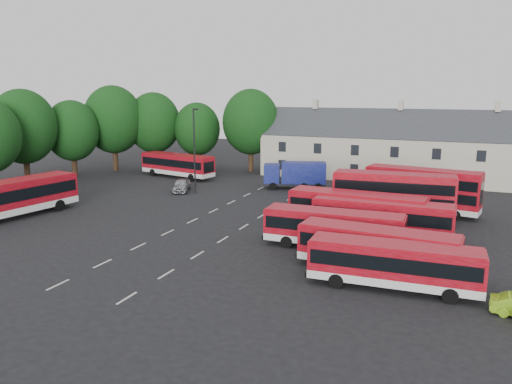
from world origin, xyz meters
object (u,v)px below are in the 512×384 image
(bus_row_a, at_px, (394,262))
(bus_west, at_px, (12,196))
(box_truck, at_px, (296,174))
(silver_car, at_px, (181,185))
(bus_dd_south, at_px, (393,194))
(lamppost, at_px, (195,149))

(bus_row_a, xyz_separation_m, bus_west, (-33.89, 3.51, 0.40))
(box_truck, bearing_deg, silver_car, -169.12)
(silver_car, bearing_deg, bus_row_a, -59.57)
(bus_row_a, bearing_deg, bus_dd_south, 95.42)
(silver_car, bearing_deg, lamppost, -35.86)
(silver_car, bearing_deg, bus_dd_south, -31.69)
(bus_dd_south, bearing_deg, bus_row_a, -86.39)
(bus_row_a, bearing_deg, lamppost, 138.69)
(lamppost, bearing_deg, bus_west, -121.65)
(bus_west, bearing_deg, lamppost, -23.20)
(bus_west, distance_m, lamppost, 18.87)
(bus_row_a, distance_m, box_truck, 30.15)
(bus_row_a, distance_m, bus_west, 34.08)
(bus_west, relative_size, lamppost, 1.32)
(bus_row_a, height_order, box_truck, box_truck)
(bus_dd_south, relative_size, silver_car, 2.44)
(bus_dd_south, relative_size, lamppost, 1.12)
(bus_dd_south, xyz_separation_m, silver_car, (-23.99, 3.92, -1.69))
(box_truck, xyz_separation_m, silver_car, (-11.56, -6.46, -1.02))
(bus_row_a, height_order, silver_car, bus_row_a)
(box_truck, xyz_separation_m, lamppost, (-9.45, -6.96, 3.27))
(box_truck, bearing_deg, bus_west, -148.43)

